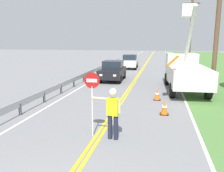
{
  "coord_description": "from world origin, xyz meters",
  "views": [
    {
      "loc": [
        2.09,
        -2.83,
        3.41
      ],
      "look_at": [
        -0.2,
        8.13,
        1.2
      ],
      "focal_mm": 36.9,
      "sensor_mm": 36.0,
      "label": 1
    }
  ],
  "objects": [
    {
      "name": "oncoming_sedan_nearest",
      "position": [
        -1.93,
        16.65,
        0.83
      ],
      "size": [
        1.98,
        4.14,
        1.7
      ],
      "color": "black",
      "rests_on": "ground"
    },
    {
      "name": "flagger_worker",
      "position": [
        0.55,
        4.63,
        1.05
      ],
      "size": [
        1.08,
        0.31,
        1.83
      ],
      "color": "#1E2338",
      "rests_on": "ground"
    },
    {
      "name": "utility_bucket_truck",
      "position": [
        3.79,
        13.83,
        1.42
      ],
      "size": [
        2.67,
        6.91,
        5.78
      ],
      "color": "white",
      "rests_on": "ground"
    },
    {
      "name": "oncoming_sedan_second",
      "position": [
        -1.63,
        25.77,
        0.83
      ],
      "size": [
        2.02,
        4.16,
        1.7
      ],
      "color": "silver",
      "rests_on": "ground"
    },
    {
      "name": "traffic_cone_mid",
      "position": [
        2.0,
        10.48,
        0.34
      ],
      "size": [
        0.4,
        0.4,
        0.7
      ],
      "color": "orange",
      "rests_on": "ground"
    },
    {
      "name": "edge_line_left",
      "position": [
        -3.6,
        20.0,
        0.01
      ],
      "size": [
        0.12,
        110.0,
        0.01
      ],
      "primitive_type": "cube",
      "color": "silver",
      "rests_on": "ground"
    },
    {
      "name": "utility_pole_near",
      "position": [
        5.41,
        12.57,
        4.2
      ],
      "size": [
        1.8,
        0.28,
        8.03
      ],
      "color": "brown",
      "rests_on": "ground"
    },
    {
      "name": "centerline_yellow_left",
      "position": [
        -0.09,
        20.0,
        0.01
      ],
      "size": [
        0.11,
        110.0,
        0.01
      ],
      "primitive_type": "cube",
      "color": "yellow",
      "rests_on": "ground"
    },
    {
      "name": "stop_sign_paddle",
      "position": [
        -0.21,
        4.74,
        1.71
      ],
      "size": [
        0.56,
        0.04,
        2.33
      ],
      "color": "silver",
      "rests_on": "ground"
    },
    {
      "name": "edge_line_right",
      "position": [
        3.6,
        20.0,
        0.01
      ],
      "size": [
        0.12,
        110.0,
        0.01
      ],
      "primitive_type": "cube",
      "color": "silver",
      "rests_on": "ground"
    },
    {
      "name": "utility_pole_mid",
      "position": [
        5.63,
        27.66,
        4.41
      ],
      "size": [
        1.8,
        0.28,
        8.45
      ],
      "color": "brown",
      "rests_on": "ground"
    },
    {
      "name": "guardrail_left_shoulder",
      "position": [
        -4.2,
        16.63,
        0.52
      ],
      "size": [
        0.1,
        32.0,
        0.71
      ],
      "color": "#9EA0A3",
      "rests_on": "ground"
    },
    {
      "name": "traffic_cone_lead",
      "position": [
        2.37,
        7.82,
        0.34
      ],
      "size": [
        0.4,
        0.4,
        0.7
      ],
      "color": "orange",
      "rests_on": "ground"
    },
    {
      "name": "centerline_yellow_right",
      "position": [
        0.09,
        20.0,
        0.01
      ],
      "size": [
        0.11,
        110.0,
        0.01
      ],
      "primitive_type": "cube",
      "color": "yellow",
      "rests_on": "ground"
    }
  ]
}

